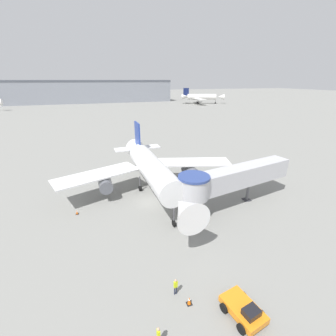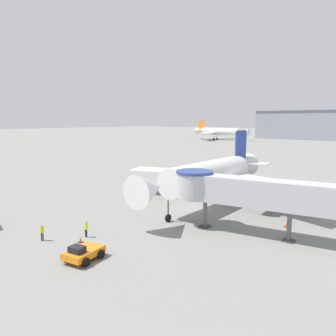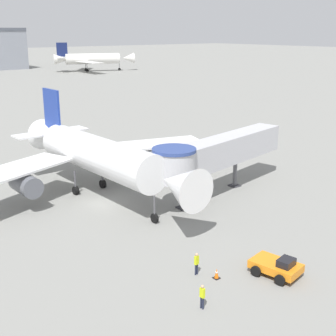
{
  "view_description": "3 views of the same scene",
  "coord_description": "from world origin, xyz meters",
  "px_view_note": "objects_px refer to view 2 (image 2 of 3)",
  "views": [
    {
      "loc": [
        -7.07,
        -29.73,
        17.54
      ],
      "look_at": [
        3.25,
        1.34,
        4.63
      ],
      "focal_mm": 24.0,
      "sensor_mm": 36.0,
      "label": 1
    },
    {
      "loc": [
        24.91,
        -35.6,
        11.86
      ],
      "look_at": [
        -4.32,
        -0.48,
        5.1
      ],
      "focal_mm": 35.0,
      "sensor_mm": 36.0,
      "label": 2
    },
    {
      "loc": [
        -21.8,
        -38.41,
        16.68
      ],
      "look_at": [
        5.91,
        -3.12,
        3.34
      ],
      "focal_mm": 50.0,
      "sensor_mm": 36.0,
      "label": 3
    }
  ],
  "objects_px": {
    "ground_crew_wing_walker": "(42,231)",
    "background_jet_orange_tail": "(219,131)",
    "traffic_cone_port_wing": "(138,194)",
    "pushback_tug_orange": "(83,252)",
    "ground_crew_marshaller": "(86,228)",
    "main_airplane": "(211,175)",
    "jet_bridge": "(249,192)",
    "traffic_cone_starboard_wing": "(286,224)",
    "traffic_cone_apron_front": "(80,239)"
  },
  "relations": [
    {
      "from": "traffic_cone_starboard_wing",
      "to": "ground_crew_marshaller",
      "type": "distance_m",
      "value": 21.76
    },
    {
      "from": "ground_crew_marshaller",
      "to": "background_jet_orange_tail",
      "type": "xyz_separation_m",
      "value": [
        -74.32,
        149.48,
        4.0
      ]
    },
    {
      "from": "background_jet_orange_tail",
      "to": "traffic_cone_port_wing",
      "type": "bearing_deg",
      "value": -155.94
    },
    {
      "from": "traffic_cone_apron_front",
      "to": "pushback_tug_orange",
      "type": "bearing_deg",
      "value": -32.08
    },
    {
      "from": "traffic_cone_starboard_wing",
      "to": "traffic_cone_apron_front",
      "type": "height_order",
      "value": "traffic_cone_starboard_wing"
    },
    {
      "from": "traffic_cone_port_wing",
      "to": "ground_crew_wing_walker",
      "type": "relative_size",
      "value": 0.4
    },
    {
      "from": "traffic_cone_port_wing",
      "to": "ground_crew_marshaller",
      "type": "xyz_separation_m",
      "value": [
        8.75,
        -16.13,
        0.65
      ]
    },
    {
      "from": "jet_bridge",
      "to": "ground_crew_wing_walker",
      "type": "height_order",
      "value": "jet_bridge"
    },
    {
      "from": "ground_crew_marshaller",
      "to": "ground_crew_wing_walker",
      "type": "xyz_separation_m",
      "value": [
        -2.52,
        -3.38,
        -0.01
      ]
    },
    {
      "from": "jet_bridge",
      "to": "background_jet_orange_tail",
      "type": "relative_size",
      "value": 0.54
    },
    {
      "from": "ground_crew_marshaller",
      "to": "main_airplane",
      "type": "bearing_deg",
      "value": -105.47
    },
    {
      "from": "main_airplane",
      "to": "traffic_cone_port_wing",
      "type": "xyz_separation_m",
      "value": [
        -11.6,
        -2.73,
        -3.99
      ]
    },
    {
      "from": "pushback_tug_orange",
      "to": "ground_crew_marshaller",
      "type": "height_order",
      "value": "ground_crew_marshaller"
    },
    {
      "from": "jet_bridge",
      "to": "traffic_cone_starboard_wing",
      "type": "height_order",
      "value": "jet_bridge"
    },
    {
      "from": "traffic_cone_port_wing",
      "to": "background_jet_orange_tail",
      "type": "bearing_deg",
      "value": 116.19
    },
    {
      "from": "main_airplane",
      "to": "ground_crew_wing_walker",
      "type": "distance_m",
      "value": 23.12
    },
    {
      "from": "ground_crew_marshaller",
      "to": "ground_crew_wing_walker",
      "type": "bearing_deg",
      "value": 46.42
    },
    {
      "from": "jet_bridge",
      "to": "pushback_tug_orange",
      "type": "height_order",
      "value": "jet_bridge"
    },
    {
      "from": "main_airplane",
      "to": "ground_crew_wing_walker",
      "type": "xyz_separation_m",
      "value": [
        -5.37,
        -22.24,
        -3.35
      ]
    },
    {
      "from": "main_airplane",
      "to": "traffic_cone_starboard_wing",
      "type": "bearing_deg",
      "value": -14.82
    },
    {
      "from": "traffic_cone_starboard_wing",
      "to": "background_jet_orange_tail",
      "type": "bearing_deg",
      "value": 123.69
    },
    {
      "from": "main_airplane",
      "to": "traffic_cone_apron_front",
      "type": "bearing_deg",
      "value": -97.84
    },
    {
      "from": "pushback_tug_orange",
      "to": "traffic_cone_port_wing",
      "type": "height_order",
      "value": "pushback_tug_orange"
    },
    {
      "from": "pushback_tug_orange",
      "to": "traffic_cone_apron_front",
      "type": "relative_size",
      "value": 4.99
    },
    {
      "from": "main_airplane",
      "to": "traffic_cone_port_wing",
      "type": "relative_size",
      "value": 46.14
    },
    {
      "from": "pushback_tug_orange",
      "to": "traffic_cone_apron_front",
      "type": "xyz_separation_m",
      "value": [
        -3.65,
        2.29,
        -0.34
      ]
    },
    {
      "from": "traffic_cone_apron_front",
      "to": "background_jet_orange_tail",
      "type": "height_order",
      "value": "background_jet_orange_tail"
    },
    {
      "from": "main_airplane",
      "to": "jet_bridge",
      "type": "bearing_deg",
      "value": -40.67
    },
    {
      "from": "pushback_tug_orange",
      "to": "ground_crew_wing_walker",
      "type": "distance_m",
      "value": 6.94
    },
    {
      "from": "main_airplane",
      "to": "traffic_cone_port_wing",
      "type": "distance_m",
      "value": 12.56
    },
    {
      "from": "traffic_cone_starboard_wing",
      "to": "traffic_cone_port_wing",
      "type": "relative_size",
      "value": 1.14
    },
    {
      "from": "main_airplane",
      "to": "traffic_cone_starboard_wing",
      "type": "xyz_separation_m",
      "value": [
        11.69,
        -2.68,
        -3.94
      ]
    },
    {
      "from": "ground_crew_marshaller",
      "to": "traffic_cone_starboard_wing",
      "type": "bearing_deg",
      "value": -138.81
    },
    {
      "from": "jet_bridge",
      "to": "ground_crew_wing_walker",
      "type": "xyz_separation_m",
      "value": [
        -14.77,
        -14.69,
        -3.61
      ]
    },
    {
      "from": "traffic_cone_starboard_wing",
      "to": "ground_crew_marshaller",
      "type": "height_order",
      "value": "ground_crew_marshaller"
    },
    {
      "from": "main_airplane",
      "to": "traffic_cone_apron_front",
      "type": "distance_m",
      "value": 20.61
    },
    {
      "from": "main_airplane",
      "to": "ground_crew_marshaller",
      "type": "bearing_deg",
      "value": -100.51
    },
    {
      "from": "jet_bridge",
      "to": "ground_crew_wing_walker",
      "type": "relative_size",
      "value": 11.58
    },
    {
      "from": "ground_crew_marshaller",
      "to": "ground_crew_wing_walker",
      "type": "height_order",
      "value": "ground_crew_marshaller"
    },
    {
      "from": "jet_bridge",
      "to": "pushback_tug_orange",
      "type": "relative_size",
      "value": 5.15
    },
    {
      "from": "traffic_cone_starboard_wing",
      "to": "traffic_cone_port_wing",
      "type": "distance_m",
      "value": 23.29
    },
    {
      "from": "main_airplane",
      "to": "background_jet_orange_tail",
      "type": "bearing_deg",
      "value": 118.66
    },
    {
      "from": "main_airplane",
      "to": "pushback_tug_orange",
      "type": "bearing_deg",
      "value": -87.93
    },
    {
      "from": "pushback_tug_orange",
      "to": "traffic_cone_starboard_wing",
      "type": "distance_m",
      "value": 22.18
    },
    {
      "from": "traffic_cone_starboard_wing",
      "to": "traffic_cone_port_wing",
      "type": "bearing_deg",
      "value": -179.88
    },
    {
      "from": "traffic_cone_apron_front",
      "to": "traffic_cone_port_wing",
      "type": "bearing_deg",
      "value": 118.67
    },
    {
      "from": "ground_crew_wing_walker",
      "to": "background_jet_orange_tail",
      "type": "relative_size",
      "value": 0.05
    },
    {
      "from": "pushback_tug_orange",
      "to": "traffic_cone_apron_front",
      "type": "distance_m",
      "value": 4.32
    },
    {
      "from": "pushback_tug_orange",
      "to": "ground_crew_marshaller",
      "type": "xyz_separation_m",
      "value": [
        -4.41,
        3.55,
        0.27
      ]
    },
    {
      "from": "main_airplane",
      "to": "traffic_cone_starboard_wing",
      "type": "relative_size",
      "value": 40.45
    }
  ]
}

